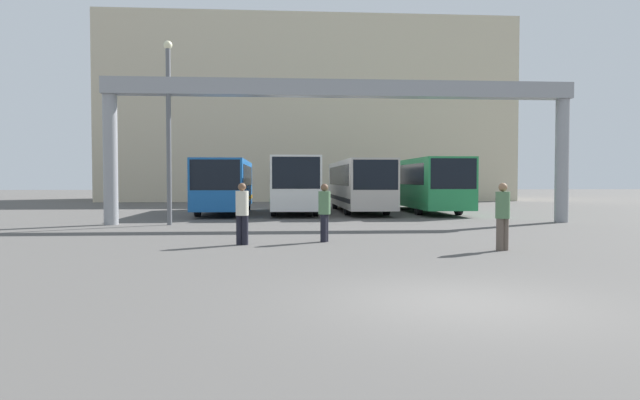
% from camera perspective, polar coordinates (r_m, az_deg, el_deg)
% --- Properties ---
extents(ground_plane, '(200.00, 200.00, 0.00)m').
position_cam_1_polar(ground_plane, '(9.26, 13.81, -9.96)').
color(ground_plane, '#514F4C').
extents(building_backdrop, '(36.71, 12.00, 16.26)m').
position_cam_1_polar(building_backdrop, '(55.43, -1.29, 8.49)').
color(building_backdrop, beige).
rests_on(building_backdrop, ground).
extents(overhead_gantry, '(20.37, 0.80, 6.21)m').
position_cam_1_polar(overhead_gantry, '(25.05, 2.30, 9.26)').
color(overhead_gantry, gray).
rests_on(overhead_gantry, ground).
extents(bus_slot_0, '(2.63, 10.22, 2.98)m').
position_cam_1_polar(bus_slot_0, '(32.78, -9.49, 1.69)').
color(bus_slot_0, '#1959A5').
rests_on(bus_slot_0, ground).
extents(bus_slot_1, '(2.56, 10.05, 3.12)m').
position_cam_1_polar(bus_slot_1, '(32.57, -2.68, 1.85)').
color(bus_slot_1, silver).
rests_on(bus_slot_1, ground).
extents(bus_slot_2, '(2.45, 12.25, 2.99)m').
position_cam_1_polar(bus_slot_2, '(33.99, 3.84, 1.73)').
color(bus_slot_2, beige).
rests_on(bus_slot_2, ground).
extents(bus_slot_3, '(2.55, 11.87, 3.07)m').
position_cam_1_polar(bus_slot_3, '(34.57, 10.27, 1.79)').
color(bus_slot_3, '#268C4C').
rests_on(bus_slot_3, ground).
extents(pedestrian_far_center, '(0.38, 0.38, 1.82)m').
position_cam_1_polar(pedestrian_far_center, '(16.87, -7.80, -1.20)').
color(pedestrian_far_center, black).
rests_on(pedestrian_far_center, ground).
extents(pedestrian_mid_left, '(0.37, 0.37, 1.79)m').
position_cam_1_polar(pedestrian_mid_left, '(17.50, 0.44, -1.11)').
color(pedestrian_mid_left, black).
rests_on(pedestrian_mid_left, ground).
extents(pedestrian_near_right, '(0.38, 0.38, 1.83)m').
position_cam_1_polar(pedestrian_near_right, '(16.15, 17.79, -1.41)').
color(pedestrian_near_right, brown).
rests_on(pedestrian_near_right, ground).
extents(lamp_post, '(0.36, 0.36, 7.72)m').
position_cam_1_polar(lamp_post, '(24.93, -14.90, 7.28)').
color(lamp_post, '#595B60').
rests_on(lamp_post, ground).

